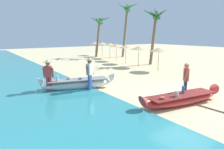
{
  "coord_description": "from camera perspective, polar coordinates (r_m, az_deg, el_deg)",
  "views": [
    {
      "loc": [
        -8.31,
        -5.62,
        2.95
      ],
      "look_at": [
        -2.45,
        2.76,
        0.9
      ],
      "focal_mm": 32.16,
      "sensor_mm": 36.0,
      "label": 1
    }
  ],
  "objects": [
    {
      "name": "ground_plane",
      "position": [
        10.46,
        20.17,
        -5.77
      ],
      "size": [
        80.0,
        80.0,
        0.0
      ],
      "primitive_type": "plane",
      "color": "beige"
    },
    {
      "name": "boat_red_foreground",
      "position": [
        9.17,
        19.19,
        -6.47
      ],
      "size": [
        4.3,
        1.4,
        0.75
      ],
      "color": "red",
      "rests_on": "ground"
    },
    {
      "name": "boat_white_midground",
      "position": [
        11.06,
        -9.66,
        -2.61
      ],
      "size": [
        4.1,
        1.83,
        0.88
      ],
      "color": "white",
      "rests_on": "ground"
    },
    {
      "name": "person_vendor_hatted",
      "position": [
        10.45,
        -6.36,
        0.76
      ],
      "size": [
        0.58,
        0.46,
        1.8
      ],
      "color": "#3D5BA8",
      "rests_on": "ground"
    },
    {
      "name": "person_tourist_customer",
      "position": [
        9.88,
        20.23,
        -1.08
      ],
      "size": [
        0.54,
        0.51,
        1.67
      ],
      "color": "#333842",
      "rests_on": "ground"
    },
    {
      "name": "person_vendor_assistant",
      "position": [
        10.65,
        -17.65,
        0.22
      ],
      "size": [
        0.57,
        0.47,
        1.73
      ],
      "color": "#B2383D",
      "rests_on": "ground"
    },
    {
      "name": "parasol_row_0",
      "position": [
        16.81,
        13.17,
        6.94
      ],
      "size": [
        1.6,
        1.6,
        1.91
      ],
      "color": "#8E6B47",
      "rests_on": "ground"
    },
    {
      "name": "parasol_row_1",
      "position": [
        18.57,
        7.65,
        7.52
      ],
      "size": [
        1.6,
        1.6,
        1.91
      ],
      "color": "#8E6B47",
      "rests_on": "ground"
    },
    {
      "name": "parasol_row_2",
      "position": [
        20.71,
        3.96,
        7.98
      ],
      "size": [
        1.6,
        1.6,
        1.91
      ],
      "color": "#8E6B47",
      "rests_on": "ground"
    },
    {
      "name": "parasol_row_3",
      "position": [
        22.77,
        1.21,
        8.3
      ],
      "size": [
        1.6,
        1.6,
        1.91
      ],
      "color": "#8E6B47",
      "rests_on": "ground"
    },
    {
      "name": "parasol_row_4",
      "position": [
        25.04,
        -0.63,
        8.58
      ],
      "size": [
        1.6,
        1.6,
        1.91
      ],
      "color": "#8E6B47",
      "rests_on": "ground"
    },
    {
      "name": "parasol_row_5",
      "position": [
        27.27,
        -2.8,
        8.79
      ],
      "size": [
        1.6,
        1.6,
        1.91
      ],
      "color": "#8E6B47",
      "rests_on": "ground"
    },
    {
      "name": "parasol_row_6",
      "position": [
        29.17,
        -4.76,
        8.93
      ],
      "size": [
        1.6,
        1.6,
        1.91
      ],
      "color": "#8E6B47",
      "rests_on": "ground"
    },
    {
      "name": "palm_tree_tall_inland",
      "position": [
        20.68,
        12.2,
        14.8
      ],
      "size": [
        2.65,
        2.36,
        5.5
      ],
      "color": "brown",
      "rests_on": "ground"
    },
    {
      "name": "palm_tree_leaning_seaward",
      "position": [
        27.34,
        4.25,
        16.59
      ],
      "size": [
        2.59,
        2.86,
        7.04
      ],
      "color": "brown",
      "rests_on": "ground"
    },
    {
      "name": "palm_tree_mid_cluster",
      "position": [
        26.98,
        -3.53,
        14.28
      ],
      "size": [
        2.86,
        2.83,
        5.32
      ],
      "color": "brown",
      "rests_on": "ground"
    },
    {
      "name": "paddle",
      "position": [
        8.87,
        29.23,
        -9.39
      ],
      "size": [
        0.37,
        1.7,
        0.05
      ],
      "color": "#8E6B47",
      "rests_on": "ground"
    }
  ]
}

